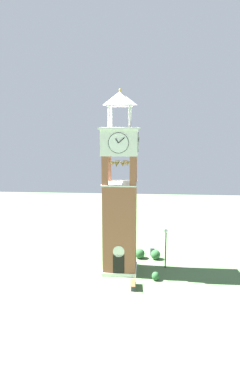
# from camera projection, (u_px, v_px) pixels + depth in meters

# --- Properties ---
(ground) EXTENTS (80.00, 80.00, 0.00)m
(ground) POSITION_uv_depth(u_px,v_px,m) (120.00, 270.00, 35.53)
(ground) COLOR #517547
(clock_tower) EXTENTS (3.74, 3.74, 17.65)m
(clock_tower) POSITION_uv_depth(u_px,v_px,m) (120.00, 201.00, 34.19)
(clock_tower) COLOR #93543D
(clock_tower) RESTS_ON ground
(park_bench) EXTENTS (0.53, 1.62, 0.95)m
(park_bench) POSITION_uv_depth(u_px,v_px,m) (134.00, 283.00, 31.59)
(park_bench) COLOR brown
(park_bench) RESTS_ON ground
(lamp_post) EXTENTS (0.36, 0.36, 4.09)m
(lamp_post) POSITION_uv_depth(u_px,v_px,m) (166.00, 241.00, 35.62)
(lamp_post) COLOR black
(lamp_post) RESTS_ON ground
(trash_bin) EXTENTS (0.52, 0.52, 0.80)m
(trash_bin) POSITION_uv_depth(u_px,v_px,m) (152.00, 252.00, 39.51)
(trash_bin) COLOR #2D2D33
(trash_bin) RESTS_ON ground
(shrub_near_entry) EXTENTS (1.04, 1.04, 1.04)m
(shrub_near_entry) POSITION_uv_depth(u_px,v_px,m) (155.00, 255.00, 38.32)
(shrub_near_entry) COLOR #28562D
(shrub_near_entry) RESTS_ON ground
(shrub_left_of_tower) EXTENTS (1.08, 1.08, 1.07)m
(shrub_left_of_tower) POSITION_uv_depth(u_px,v_px,m) (140.00, 254.00, 38.59)
(shrub_left_of_tower) COLOR #28562D
(shrub_left_of_tower) RESTS_ON ground
(shrub_behind_bench) EXTENTS (0.71, 0.71, 0.83)m
(shrub_behind_bench) POSITION_uv_depth(u_px,v_px,m) (156.00, 276.00, 33.12)
(shrub_behind_bench) COLOR #28562D
(shrub_behind_bench) RESTS_ON ground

